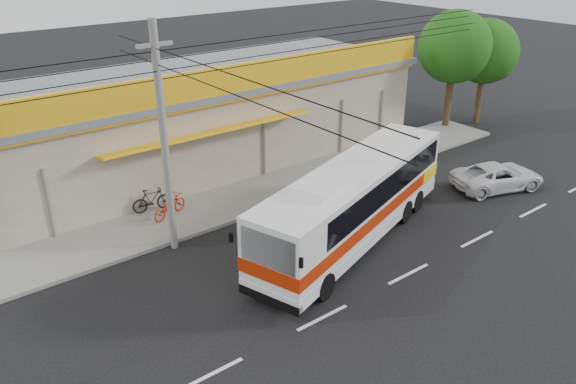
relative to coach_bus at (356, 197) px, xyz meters
The scene contains 11 objects.
ground 1.90m from the coach_bus, 114.72° to the right, with size 120.00×120.00×0.00m, color black.
sidewalk 5.79m from the coach_bus, 92.30° to the left, with size 30.00×3.20×0.15m, color gray.
lane_markings 3.50m from the coach_bus, 94.25° to the right, with size 50.00×0.12×0.01m, color silver, non-canonical shape.
storefront_building 11.07m from the coach_bus, 91.17° to the left, with size 22.60×9.20×5.70m.
coach_bus is the anchor object (origin of this frame).
motorbike_red 7.74m from the coach_bus, 130.11° to the left, with size 0.63×1.80×0.94m, color #9C1F0B.
motorbike_dark 8.64m from the coach_bus, 127.99° to the left, with size 0.48×1.69×1.02m, color black.
white_car 8.64m from the coach_bus, ahead, with size 1.99×4.32×1.20m, color silver.
utility_pole 8.62m from the coach_bus, 147.55° to the left, with size 34.00×14.00×8.42m.
tree_near 15.66m from the coach_bus, 24.53° to the left, with size 4.19×4.19×6.94m.
tree_far 17.42m from the coach_bus, 19.68° to the left, with size 3.80×3.80×6.31m.
Camera 1 is at (-13.51, -13.01, 10.97)m, focal length 35.00 mm.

